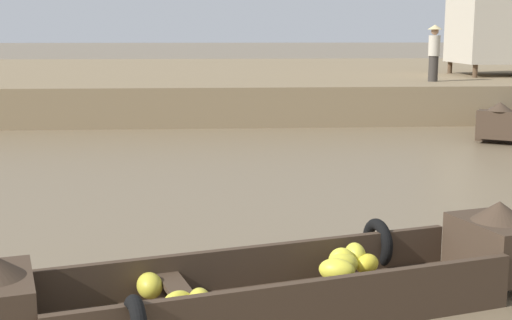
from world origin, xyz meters
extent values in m
plane|color=#726047|center=(0.00, 10.00, 0.00)|extent=(300.00, 300.00, 0.00)
cube|color=#7F6B4C|center=(0.00, 26.10, 0.54)|extent=(160.00, 20.00, 1.08)
cube|color=#3D2D21|center=(1.04, 3.53, 0.06)|extent=(4.33, 2.27, 0.12)
cube|color=#3D2D21|center=(0.89, 4.04, 0.31)|extent=(4.04, 1.25, 0.38)
cube|color=#3D2D21|center=(1.19, 3.02, 0.31)|extent=(4.04, 1.25, 0.38)
cube|color=#3D2D21|center=(3.36, 4.21, 0.39)|extent=(0.89, 1.11, 0.54)
cone|color=#3D2D21|center=(3.36, 4.21, 0.76)|extent=(0.69, 0.69, 0.20)
cube|color=#3D2D21|center=(0.18, 3.28, 0.33)|extent=(0.48, 1.04, 0.05)
torus|color=black|center=(2.20, 4.55, 0.35)|extent=(0.26, 0.53, 0.52)
ellipsoid|color=yellow|center=(1.69, 3.81, 0.37)|extent=(0.42, 0.40, 0.21)
ellipsoid|color=yellow|center=(1.70, 3.90, 0.37)|extent=(0.30, 0.24, 0.27)
ellipsoid|color=yellow|center=(1.85, 4.02, 0.38)|extent=(0.24, 0.30, 0.26)
ellipsoid|color=gold|center=(0.35, 2.97, 0.36)|extent=(0.25, 0.30, 0.25)
ellipsoid|color=yellow|center=(0.16, 3.00, 0.34)|extent=(0.35, 0.33, 0.23)
ellipsoid|color=yellow|center=(1.95, 3.92, 0.34)|extent=(0.33, 0.33, 0.19)
ellipsoid|color=yellow|center=(1.59, 3.55, 0.41)|extent=(0.39, 0.34, 0.21)
ellipsoid|color=gold|center=(-0.10, 3.53, 0.31)|extent=(0.31, 0.36, 0.23)
cube|color=#3D2D21|center=(7.90, 15.39, 0.33)|extent=(2.35, 3.71, 0.43)
cube|color=#47474C|center=(7.90, 15.39, 0.57)|extent=(2.37, 3.71, 0.05)
cube|color=#3D2D21|center=(7.08, 13.08, 0.44)|extent=(1.06, 0.90, 0.64)
cone|color=#3D2D21|center=(7.08, 13.08, 0.86)|extent=(0.77, 0.77, 0.20)
cylinder|color=#4C3826|center=(9.00, 19.71, 1.29)|extent=(0.16, 0.16, 0.42)
cylinder|color=#4C3826|center=(9.00, 22.10, 1.29)|extent=(0.16, 0.16, 0.42)
cylinder|color=#332D28|center=(7.10, 18.09, 1.46)|extent=(0.28, 0.28, 0.75)
cylinder|color=#B7AD99|center=(7.10, 18.09, 2.13)|extent=(0.34, 0.34, 0.60)
sphere|color=#9E7556|center=(7.10, 18.09, 2.55)|extent=(0.22, 0.22, 0.22)
cone|color=tan|center=(7.10, 18.09, 2.67)|extent=(0.44, 0.44, 0.14)
camera|label=1|loc=(0.44, -2.51, 2.55)|focal=49.49mm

